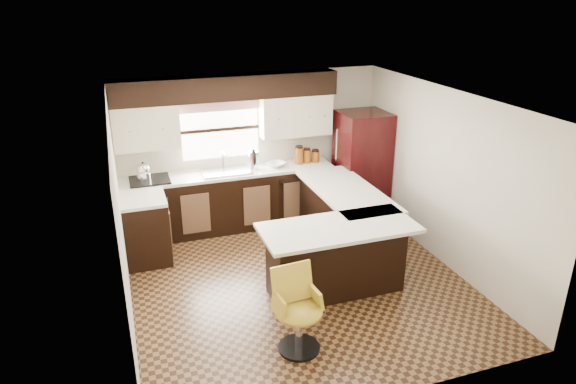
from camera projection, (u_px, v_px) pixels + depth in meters
name	position (u px, v px, depth m)	size (l,w,h in m)	color
floor	(298.00, 281.00, 6.76)	(4.40, 4.40, 0.00)	#49301A
ceiling	(299.00, 100.00, 5.86)	(4.40, 4.40, 0.00)	silver
wall_back	(252.00, 148.00, 8.24)	(4.40, 4.40, 0.00)	beige
wall_front	(386.00, 290.00, 4.38)	(4.40, 4.40, 0.00)	beige
wall_left	(120.00, 220.00, 5.68)	(4.40, 4.40, 0.00)	beige
wall_right	(444.00, 178.00, 6.94)	(4.40, 4.40, 0.00)	beige
base_cab_back	(230.00, 201.00, 8.12)	(3.30, 0.60, 0.90)	black
base_cab_left	(146.00, 230.00, 7.15)	(0.60, 0.70, 0.90)	black
counter_back	(229.00, 173.00, 7.95)	(3.30, 0.60, 0.04)	silver
counter_left	(143.00, 199.00, 6.97)	(0.60, 0.70, 0.04)	silver
soffit	(227.00, 87.00, 7.59)	(3.40, 0.35, 0.36)	black
upper_cab_left	(146.00, 127.00, 7.41)	(0.94, 0.35, 0.64)	beige
upper_cab_right	(295.00, 115.00, 8.10)	(1.14, 0.35, 0.64)	beige
window_pane	(220.00, 129.00, 7.94)	(1.20, 0.02, 0.90)	white
valance	(220.00, 105.00, 7.76)	(1.30, 0.06, 0.18)	#D19B93
sink	(226.00, 171.00, 7.90)	(0.75, 0.45, 0.03)	#B2B2B7
dishwasher	(296.00, 201.00, 8.18)	(0.58, 0.03, 0.78)	black
cooktop	(150.00, 180.00, 7.56)	(0.58, 0.50, 0.03)	black
peninsula_long	(342.00, 222.00, 7.41)	(0.60, 1.95, 0.90)	black
peninsula_return	(336.00, 259.00, 6.39)	(1.65, 0.60, 0.90)	black
counter_pen_long	(346.00, 191.00, 7.25)	(0.84, 1.95, 0.04)	silver
counter_pen_return	(339.00, 228.00, 6.13)	(1.89, 0.84, 0.04)	silver
refrigerator	(361.00, 166.00, 8.39)	(0.76, 0.73, 1.77)	black
bar_chair	(299.00, 312.00, 5.32)	(0.49, 0.49, 0.92)	gold
kettle	(144.00, 171.00, 7.48)	(0.21, 0.21, 0.28)	silver
percolator	(254.00, 160.00, 8.01)	(0.15, 0.15, 0.28)	silver
mixing_bowl	(276.00, 164.00, 8.16)	(0.27, 0.27, 0.07)	white
canister_large	(299.00, 156.00, 8.26)	(0.14, 0.14, 0.26)	brown
canister_med	(307.00, 156.00, 8.31)	(0.13, 0.13, 0.22)	brown
canister_small	(315.00, 157.00, 8.36)	(0.14, 0.14, 0.18)	brown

